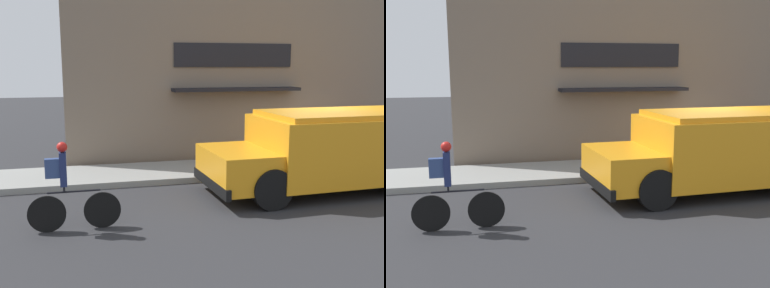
# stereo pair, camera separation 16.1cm
# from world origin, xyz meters

# --- Properties ---
(ground_plane) EXTENTS (70.00, 70.00, 0.00)m
(ground_plane) POSITION_xyz_m (0.00, 0.00, 0.00)
(ground_plane) COLOR #2B2B2D
(sidewalk) EXTENTS (28.00, 2.21, 0.16)m
(sidewalk) POSITION_xyz_m (0.00, 1.10, 0.08)
(sidewalk) COLOR gray
(sidewalk) RESTS_ON ground_plane
(storefront) EXTENTS (13.95, 0.83, 5.65)m
(storefront) POSITION_xyz_m (-0.05, 2.52, 2.82)
(storefront) COLOR #756656
(storefront) RESTS_ON ground_plane
(school_bus) EXTENTS (5.82, 2.91, 1.98)m
(school_bus) POSITION_xyz_m (-0.56, -1.43, 1.06)
(school_bus) COLOR orange
(school_bus) RESTS_ON ground_plane
(cyclist) EXTENTS (1.72, 0.20, 1.71)m
(cyclist) POSITION_xyz_m (-6.81, -2.75, 0.79)
(cyclist) COLOR black
(cyclist) RESTS_ON ground_plane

